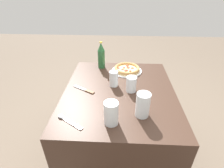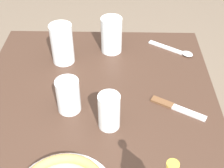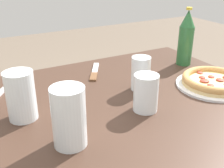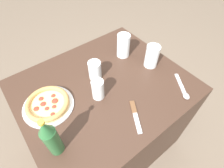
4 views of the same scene
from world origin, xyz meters
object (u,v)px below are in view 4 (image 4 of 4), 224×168
(glass_lemonade, at_px, (152,57))
(pizza_salami, at_px, (48,104))
(glass_iced_tea, at_px, (123,47))
(glass_red_wine, at_px, (95,70))
(spoon, at_px, (184,90))
(beer_bottle, at_px, (51,138))
(glass_water, at_px, (98,90))
(knife, at_px, (135,115))

(glass_lemonade, bearing_deg, pizza_salami, 170.96)
(glass_iced_tea, bearing_deg, pizza_salami, -172.23)
(glass_red_wine, xyz_separation_m, spoon, (0.33, -0.40, -0.05))
(beer_bottle, distance_m, spoon, 0.73)
(pizza_salami, relative_size, beer_bottle, 1.09)
(glass_water, height_order, beer_bottle, beer_bottle)
(beer_bottle, bearing_deg, glass_red_wine, 33.86)
(beer_bottle, bearing_deg, pizza_salami, 74.45)
(glass_lemonade, relative_size, beer_bottle, 0.59)
(glass_water, bearing_deg, spoon, -33.68)
(glass_red_wine, distance_m, beer_bottle, 0.46)
(glass_water, xyz_separation_m, spoon, (0.40, -0.27, -0.05))
(glass_water, distance_m, glass_lemonade, 0.41)
(pizza_salami, relative_size, glass_lemonade, 1.84)
(beer_bottle, xyz_separation_m, knife, (0.39, -0.09, -0.11))
(beer_bottle, bearing_deg, spoon, -11.13)
(spoon, bearing_deg, glass_red_wine, 129.61)
(glass_water, relative_size, glass_red_wine, 1.04)
(glass_iced_tea, height_order, glass_water, glass_iced_tea)
(pizza_salami, relative_size, glass_red_wine, 2.30)
(pizza_salami, height_order, glass_water, glass_water)
(knife, bearing_deg, glass_water, 110.08)
(glass_water, relative_size, glass_lemonade, 0.83)
(glass_lemonade, xyz_separation_m, glass_red_wine, (-0.34, 0.13, -0.01))
(pizza_salami, distance_m, glass_red_wine, 0.32)
(pizza_salami, height_order, glass_iced_tea, glass_iced_tea)
(glass_lemonade, distance_m, beer_bottle, 0.73)
(glass_lemonade, height_order, knife, glass_lemonade)
(glass_iced_tea, bearing_deg, knife, -122.42)
(pizza_salami, height_order, knife, pizza_salami)
(spoon, bearing_deg, knife, 170.73)
(beer_bottle, height_order, knife, beer_bottle)
(pizza_salami, xyz_separation_m, beer_bottle, (-0.06, -0.23, 0.10))
(glass_water, height_order, glass_red_wine, glass_water)
(glass_lemonade, bearing_deg, glass_iced_tea, 112.48)
(pizza_salami, relative_size, glass_iced_tea, 1.70)
(glass_lemonade, relative_size, knife, 0.83)
(knife, bearing_deg, spoon, -9.27)
(glass_iced_tea, relative_size, beer_bottle, 0.64)
(pizza_salami, bearing_deg, glass_iced_tea, 7.77)
(beer_bottle, xyz_separation_m, spoon, (0.71, -0.14, -0.11))
(glass_lemonade, relative_size, glass_red_wine, 1.25)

